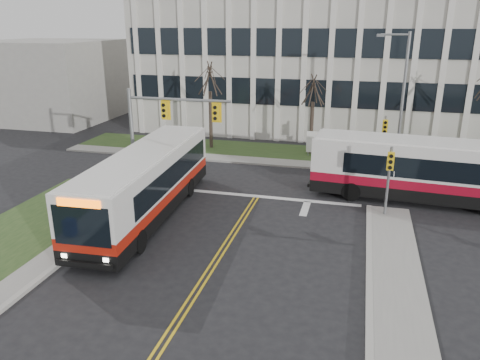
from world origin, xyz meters
name	(u,v)px	position (x,y,z in m)	size (l,w,h in m)	color
ground	(215,262)	(0.00, 0.00, 0.00)	(120.00, 120.00, 0.00)	black
sidewalk_cross	(348,168)	(5.00, 15.20, 0.07)	(44.00, 1.60, 0.14)	#9E9B93
building_lawn	(350,157)	(5.00, 18.00, 0.06)	(44.00, 5.00, 0.12)	#2A441D
office_building	(359,64)	(5.00, 30.00, 6.00)	(40.00, 16.00, 12.00)	beige
building_annex	(52,80)	(-26.00, 26.00, 4.00)	(12.00, 12.00, 8.00)	#9E9B93
mast_arm_signal	(158,124)	(-5.62, 7.16, 4.26)	(6.11, 0.38, 6.20)	slate
signal_pole_near	(389,172)	(7.20, 6.90, 2.50)	(0.34, 0.39, 3.80)	slate
signal_pole_far	(384,135)	(7.20, 15.40, 2.50)	(0.34, 0.39, 3.80)	slate
streetlight	(401,94)	(8.03, 16.20, 5.19)	(2.15, 0.25, 9.20)	slate
directory_sign	(316,142)	(2.50, 17.50, 1.17)	(1.50, 0.12, 2.00)	slate
tree_left	(210,80)	(-6.00, 18.00, 5.51)	(1.80, 1.80, 7.70)	#42352B
tree_mid	(313,91)	(2.00, 18.20, 4.88)	(1.80, 1.80, 6.82)	#42352B
bus_main	(146,185)	(-5.00, 3.98, 1.72)	(2.79, 12.89, 3.44)	silver
bus_cross	(430,172)	(9.59, 9.89, 1.74)	(2.82, 13.02, 3.47)	silver
newspaper_box_red	(74,216)	(-8.04, 1.87, 0.47)	(0.50, 0.45, 0.95)	maroon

